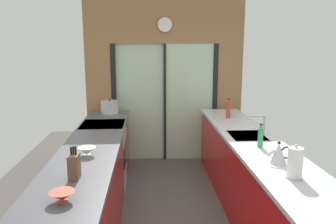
% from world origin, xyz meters
% --- Properties ---
extents(ground_plane, '(5.04, 7.60, 0.02)m').
position_xyz_m(ground_plane, '(0.00, 0.60, -0.01)').
color(ground_plane, '#4C4742').
extents(back_wall_unit, '(2.64, 0.12, 2.70)m').
position_xyz_m(back_wall_unit, '(0.00, 2.40, 1.52)').
color(back_wall_unit, olive).
rests_on(back_wall_unit, ground_plane).
extents(left_counter_run, '(0.62, 3.80, 0.92)m').
position_xyz_m(left_counter_run, '(-0.91, 0.13, 0.47)').
color(left_counter_run, '#AD0C0F').
rests_on(left_counter_run, ground_plane).
extents(right_counter_run, '(0.62, 3.80, 0.92)m').
position_xyz_m(right_counter_run, '(0.91, 0.30, 0.46)').
color(right_counter_run, '#AD0C0F').
rests_on(right_counter_run, ground_plane).
extents(sink_faucet, '(0.19, 0.02, 0.25)m').
position_xyz_m(sink_faucet, '(1.06, 0.55, 1.09)').
color(sink_faucet, '#B7BABC').
rests_on(sink_faucet, right_counter_run).
extents(oven_range, '(0.60, 0.60, 0.92)m').
position_xyz_m(oven_range, '(-0.91, 1.25, 0.46)').
color(oven_range, '#B7BABC').
rests_on(oven_range, ground_plane).
extents(mixing_bowl_near, '(0.18, 0.18, 0.07)m').
position_xyz_m(mixing_bowl_near, '(-0.89, -1.06, 0.96)').
color(mixing_bowl_near, '#BC4C38').
rests_on(mixing_bowl_near, left_counter_run).
extents(mixing_bowl_far, '(0.17, 0.17, 0.08)m').
position_xyz_m(mixing_bowl_far, '(-0.89, -0.08, 0.96)').
color(mixing_bowl_far, silver).
rests_on(mixing_bowl_far, left_counter_run).
extents(knife_block, '(0.08, 0.14, 0.27)m').
position_xyz_m(knife_block, '(-0.89, -0.65, 1.03)').
color(knife_block, brown).
rests_on(knife_block, left_counter_run).
extents(stock_pot, '(0.28, 0.28, 0.22)m').
position_xyz_m(stock_pot, '(-0.89, 1.96, 1.02)').
color(stock_pot, '#B7BABC').
rests_on(stock_pot, left_counter_run).
extents(kettle, '(0.24, 0.15, 0.21)m').
position_xyz_m(kettle, '(0.89, -0.41, 1.01)').
color(kettle, '#B7BABC').
rests_on(kettle, right_counter_run).
extents(soap_bottle_near, '(0.06, 0.06, 0.25)m').
position_xyz_m(soap_bottle_near, '(0.89, 0.09, 1.03)').
color(soap_bottle_near, '#339E56').
rests_on(soap_bottle_near, right_counter_run).
extents(soap_bottle_far, '(0.07, 0.07, 0.29)m').
position_xyz_m(soap_bottle_far, '(0.89, 1.51, 1.05)').
color(soap_bottle_far, '#B23D2D').
rests_on(soap_bottle_far, right_counter_run).
extents(paper_towel_roll, '(0.14, 0.14, 0.28)m').
position_xyz_m(paper_towel_roll, '(0.89, -0.74, 1.05)').
color(paper_towel_roll, '#B7BABC').
rests_on(paper_towel_roll, right_counter_run).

